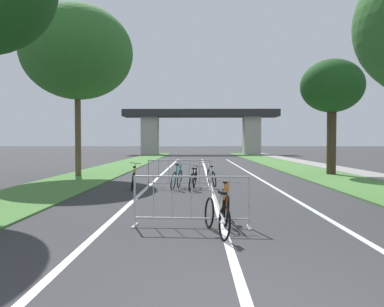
{
  "coord_description": "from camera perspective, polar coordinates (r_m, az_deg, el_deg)",
  "views": [
    {
      "loc": [
        -0.53,
        -3.48,
        1.73
      ],
      "look_at": [
        -0.78,
        15.82,
        1.14
      ],
      "focal_mm": 35.01,
      "sensor_mm": 36.0,
      "label": 1
    }
  ],
  "objects": [
    {
      "name": "grass_verge_left",
      "position": [
        27.91,
        -10.43,
        -1.77
      ],
      "size": [
        3.1,
        58.3,
        0.05
      ],
      "primitive_type": "cube",
      "color": "#477A38",
      "rests_on": "ground"
    },
    {
      "name": "grass_verge_right",
      "position": [
        28.14,
        14.05,
        -1.77
      ],
      "size": [
        3.1,
        58.3,
        0.05
      ],
      "primitive_type": "cube",
      "color": "#477A38",
      "rests_on": "ground"
    },
    {
      "name": "sidewalk_path_right",
      "position": [
        28.8,
        18.8,
        -1.7
      ],
      "size": [
        1.8,
        58.3,
        0.08
      ],
      "primitive_type": "cube",
      "color": "gray",
      "rests_on": "ground"
    },
    {
      "name": "lane_stripe_center",
      "position": [
        20.43,
        2.24,
        -3.09
      ],
      "size": [
        0.14,
        33.73,
        0.01
      ],
      "primitive_type": "cube",
      "color": "silver",
      "rests_on": "ground"
    },
    {
      "name": "lane_stripe_right_lane",
      "position": [
        20.63,
        8.97,
        -3.06
      ],
      "size": [
        0.14,
        33.73,
        0.01
      ],
      "primitive_type": "cube",
      "color": "silver",
      "rests_on": "ground"
    },
    {
      "name": "lane_stripe_left_lane",
      "position": [
        20.51,
        -4.53,
        -3.08
      ],
      "size": [
        0.14,
        33.73,
        0.01
      ],
      "primitive_type": "cube",
      "color": "silver",
      "rests_on": "ground"
    },
    {
      "name": "overpass_bridge",
      "position": [
        51.73,
        1.34,
        4.66
      ],
      "size": [
        21.19,
        3.67,
        6.15
      ],
      "color": "#2D2D30",
      "rests_on": "ground"
    },
    {
      "name": "tree_left_pine_near",
      "position": [
        20.03,
        -17.08,
        14.49
      ],
      "size": [
        5.47,
        5.47,
        8.51
      ],
      "color": "brown",
      "rests_on": "ground"
    },
    {
      "name": "tree_right_oak_near",
      "position": [
        21.11,
        20.56,
        9.42
      ],
      "size": [
        3.25,
        3.25,
        6.04
      ],
      "color": "#3D2D1E",
      "rests_on": "ground"
    },
    {
      "name": "crowd_barrier_nearest",
      "position": [
        7.65,
        -0.11,
        -7.34
      ],
      "size": [
        2.41,
        0.56,
        1.05
      ],
      "rotation": [
        0.0,
        0.0,
        -0.05
      ],
      "color": "#ADADB2",
      "rests_on": "ground"
    },
    {
      "name": "crowd_barrier_second",
      "position": [
        14.24,
        -1.98,
        -3.11
      ],
      "size": [
        2.4,
        0.5,
        1.05
      ],
      "rotation": [
        0.0,
        0.0,
        0.02
      ],
      "color": "#ADADB2",
      "rests_on": "ground"
    },
    {
      "name": "bicycle_white_0",
      "position": [
        7.14,
        3.77,
        -9.37
      ],
      "size": [
        0.51,
        1.62,
        0.84
      ],
      "rotation": [
        0.0,
        0.0,
        0.23
      ],
      "color": "black",
      "rests_on": "ground"
    },
    {
      "name": "bicycle_teal_1",
      "position": [
        13.87,
        -2.34,
        -3.83
      ],
      "size": [
        0.6,
        1.62,
        0.97
      ],
      "rotation": [
        0.0,
        0.0,
        -0.18
      ],
      "color": "black",
      "rests_on": "ground"
    },
    {
      "name": "bicycle_orange_2",
      "position": [
        8.2,
        4.94,
        -7.82
      ],
      "size": [
        0.47,
        1.62,
        0.96
      ],
      "rotation": [
        0.0,
        0.0,
        3.16
      ],
      "color": "black",
      "rests_on": "ground"
    },
    {
      "name": "bicycle_silver_3",
      "position": [
        14.74,
        2.97,
        -3.6
      ],
      "size": [
        0.54,
        1.68,
        0.96
      ],
      "rotation": [
        0.0,
        0.0,
        0.15
      ],
      "color": "black",
      "rests_on": "ground"
    },
    {
      "name": "bicycle_black_4",
      "position": [
        13.7,
        0.16,
        -4.03
      ],
      "size": [
        0.58,
        1.61,
        0.89
      ],
      "rotation": [
        0.0,
        0.0,
        -0.14
      ],
      "color": "black",
      "rests_on": "ground"
    },
    {
      "name": "bicycle_yellow_5",
      "position": [
        13.89,
        -8.91,
        -3.88
      ],
      "size": [
        0.44,
        1.65,
        0.97
      ],
      "rotation": [
        0.0,
        0.0,
        0.12
      ],
      "color": "black",
      "rests_on": "ground"
    }
  ]
}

